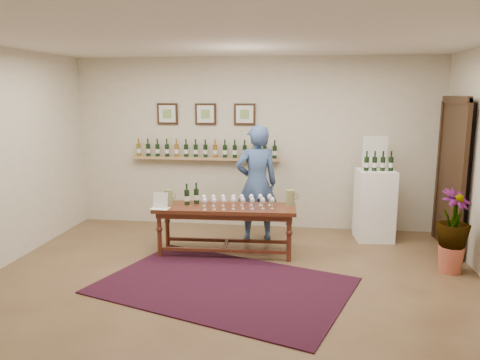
# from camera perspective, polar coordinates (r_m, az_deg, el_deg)

# --- Properties ---
(ground) EXTENTS (6.00, 6.00, 0.00)m
(ground) POSITION_cam_1_polar(r_m,az_deg,el_deg) (5.67, -1.12, -12.50)
(ground) COLOR brown
(ground) RESTS_ON ground
(room_shell) EXTENTS (6.00, 6.00, 6.00)m
(room_shell) POSITION_cam_1_polar(r_m,az_deg,el_deg) (7.21, 18.06, 1.26)
(room_shell) COLOR beige
(room_shell) RESTS_ON ground
(rug) EXTENTS (3.25, 2.67, 0.01)m
(rug) POSITION_cam_1_polar(r_m,az_deg,el_deg) (5.60, -2.00, -12.70)
(rug) COLOR #4A0D11
(rug) RESTS_ON ground
(tasting_table) EXTENTS (1.96, 0.70, 0.69)m
(tasting_table) POSITION_cam_1_polar(r_m,az_deg,el_deg) (6.47, -1.79, -4.10)
(tasting_table) COLOR #411F10
(tasting_table) RESTS_ON ground
(table_glasses) EXTENTS (1.23, 0.51, 0.17)m
(table_glasses) POSITION_cam_1_polar(r_m,az_deg,el_deg) (6.36, -0.26, -2.63)
(table_glasses) COLOR white
(table_glasses) RESTS_ON tasting_table
(table_bottles) EXTENTS (0.28, 0.17, 0.30)m
(table_bottles) POSITION_cam_1_polar(r_m,az_deg,el_deg) (6.56, -5.92, -1.68)
(table_bottles) COLOR black
(table_bottles) RESTS_ON tasting_table
(pitcher_left) EXTENTS (0.14, 0.14, 0.21)m
(pitcher_left) POSITION_cam_1_polar(r_m,az_deg,el_deg) (6.58, -8.69, -2.08)
(pitcher_left) COLOR olive
(pitcher_left) RESTS_ON tasting_table
(pitcher_right) EXTENTS (0.15, 0.15, 0.22)m
(pitcher_right) POSITION_cam_1_polar(r_m,az_deg,el_deg) (6.50, 6.14, -2.15)
(pitcher_right) COLOR olive
(pitcher_right) RESTS_ON tasting_table
(menu_card) EXTENTS (0.25, 0.18, 0.22)m
(menu_card) POSITION_cam_1_polar(r_m,az_deg,el_deg) (6.39, -9.68, -2.46)
(menu_card) COLOR silver
(menu_card) RESTS_ON tasting_table
(display_pedestal) EXTENTS (0.59, 0.59, 1.08)m
(display_pedestal) POSITION_cam_1_polar(r_m,az_deg,el_deg) (7.43, 16.06, -2.93)
(display_pedestal) COLOR white
(display_pedestal) RESTS_ON ground
(pedestal_bottles) EXTENTS (0.33, 0.12, 0.33)m
(pedestal_bottles) POSITION_cam_1_polar(r_m,az_deg,el_deg) (7.24, 16.57, 2.35)
(pedestal_bottles) COLOR black
(pedestal_bottles) RESTS_ON display_pedestal
(info_sign) EXTENTS (0.38, 0.05, 0.52)m
(info_sign) POSITION_cam_1_polar(r_m,az_deg,el_deg) (7.46, 16.12, 3.36)
(info_sign) COLOR silver
(info_sign) RESTS_ON display_pedestal
(potted_plant) EXTENTS (0.67, 0.67, 0.91)m
(potted_plant) POSITION_cam_1_polar(r_m,az_deg,el_deg) (6.40, 24.52, -5.71)
(potted_plant) COLOR #B3523B
(potted_plant) RESTS_ON ground
(person) EXTENTS (0.74, 0.60, 1.76)m
(person) POSITION_cam_1_polar(r_m,az_deg,el_deg) (7.02, 2.03, -0.45)
(person) COLOR #344E7B
(person) RESTS_ON ground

